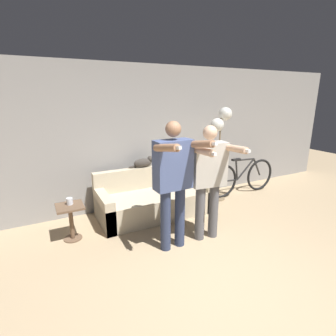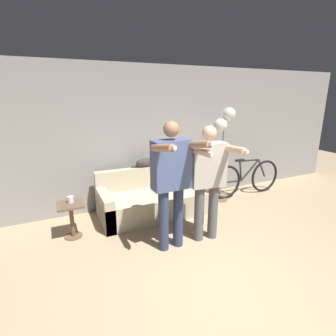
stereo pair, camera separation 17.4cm
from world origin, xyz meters
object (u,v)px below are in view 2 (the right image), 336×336
side_table (71,214)px  bicycle (246,178)px  cat (146,162)px  floor_lamp (224,126)px  person_right (208,176)px  cup (70,199)px  person_left (172,177)px  couch (156,200)px

side_table → bicycle: 3.51m
cat → floor_lamp: bearing=-10.1°
person_right → cup: bearing=159.5°
person_left → cup: size_ratio=17.86×
floor_lamp → cup: size_ratio=18.73×
cat → side_table: cat is taller
person_right → side_table: size_ratio=3.14×
person_right → cat: (-0.40, 1.44, -0.09)m
cup → bicycle: (3.49, 0.24, -0.21)m
person_left → bicycle: bearing=24.8°
cat → side_table: size_ratio=0.89×
person_left → cat: person_left is taller
couch → person_right: bearing=-72.9°
person_right → floor_lamp: 1.69m
cat → cup: bearing=-159.3°
side_table → cup: size_ratio=5.42×
floor_lamp → cup: bearing=-175.0°
cat → person_left: bearing=-96.5°
couch → bicycle: bearing=1.1°
cup → bicycle: 3.51m
couch → person_left: person_left is taller
person_right → cup: person_right is taller
person_right → side_table: (-1.78, 0.88, -0.61)m
floor_lamp → bicycle: size_ratio=1.06×
cup → floor_lamp: bearing=5.0°
couch → cat: bearing=99.5°
person_left → side_table: bearing=142.3°
cup → bicycle: bicycle is taller
couch → side_table: couch is taller
cat → cup: cat is taller
cup → person_left: bearing=-37.2°
floor_lamp → couch: bearing=-177.9°
couch → cup: bearing=-172.1°
person_right → floor_lamp: bearing=53.9°
floor_lamp → person_left: bearing=-144.7°
side_table → bicycle: bearing=4.6°
bicycle → person_right: bearing=-146.0°
cat → person_right: bearing=-74.5°
cup → couch: bearing=7.9°
person_left → cup: bearing=140.7°
cup → person_right: bearing=-27.5°
cup → bicycle: bearing=3.9°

